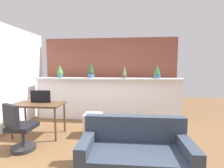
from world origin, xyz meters
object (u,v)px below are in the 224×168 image
tv_monitor (40,96)px  potted_plant_1 (91,70)px  office_chair (20,131)px  couch (135,156)px  desk (39,107)px  potted_plant_3 (157,72)px  side_cube_shelf (93,125)px  potted_plant_0 (60,72)px  potted_plant_2 (125,72)px

tv_monitor → potted_plant_1: bearing=52.4°
tv_monitor → office_chair: size_ratio=0.52×
couch → desk: bearing=151.3°
potted_plant_3 → side_cube_shelf: (-1.60, -1.12, -1.17)m
potted_plant_1 → office_chair: 2.44m
desk → couch: size_ratio=0.70×
side_cube_shelf → desk: bearing=-174.0°
couch → potted_plant_1: bearing=116.2°
desk → potted_plant_0: bearing=90.1°
tv_monitor → potted_plant_2: bearing=31.1°
potted_plant_2 → office_chair: 2.90m
potted_plant_2 → tv_monitor: (-1.90, -1.15, -0.53)m
potted_plant_1 → desk: size_ratio=0.46×
potted_plant_1 → office_chair: bearing=-114.4°
potted_plant_3 → tv_monitor: 3.10m
desk → tv_monitor: tv_monitor is taller
potted_plant_2 → potted_plant_3: (0.92, 0.02, -0.00)m
potted_plant_3 → couch: 2.76m
potted_plant_0 → potted_plant_1: 0.93m
desk → side_cube_shelf: desk is taller
potted_plant_0 → couch: bearing=-48.4°
potted_plant_0 → potted_plant_1: (0.93, 0.04, 0.04)m
side_cube_shelf → tv_monitor: bearing=-177.7°
couch → potted_plant_0: bearing=131.6°
desk → office_chair: 0.77m
couch → side_cube_shelf: bearing=124.8°
potted_plant_2 → desk: size_ratio=0.33×
potted_plant_0 → office_chair: (0.03, -1.95, -1.05)m
desk → couch: 2.46m
tv_monitor → side_cube_shelf: 1.38m
desk → couch: bearing=-28.7°
potted_plant_2 → office_chair: (-1.89, -1.94, -1.04)m
potted_plant_2 → potted_plant_1: bearing=177.4°
office_chair → tv_monitor: bearing=91.2°
desk → tv_monitor: bearing=82.9°
potted_plant_1 → couch: 2.97m
potted_plant_3 → office_chair: potted_plant_3 is taller
potted_plant_3 → tv_monitor: potted_plant_3 is taller
potted_plant_1 → tv_monitor: bearing=-127.6°
potted_plant_0 → potted_plant_3: potted_plant_0 is taller
tv_monitor → side_cube_shelf: bearing=2.3°
office_chair → side_cube_shelf: size_ratio=1.82×
potted_plant_0 → potted_plant_2: bearing=-0.1°
potted_plant_1 → side_cube_shelf: size_ratio=1.01×
potted_plant_2 → office_chair: potted_plant_2 is taller
side_cube_shelf → potted_plant_1: bearing=104.7°
potted_plant_3 → couch: potted_plant_3 is taller
potted_plant_3 → office_chair: bearing=-145.0°
side_cube_shelf → potted_plant_0: bearing=138.2°
potted_plant_1 → potted_plant_2: 0.99m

